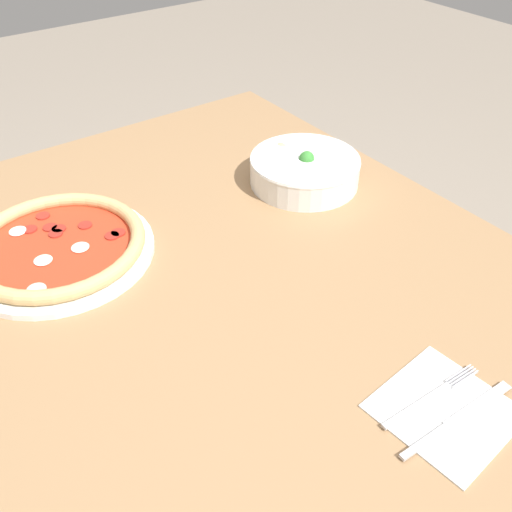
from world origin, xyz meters
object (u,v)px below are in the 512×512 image
(fork, at_px, (430,397))
(pizza, at_px, (57,246))
(bowl, at_px, (305,169))
(knife, at_px, (453,422))

(fork, bearing_deg, pizza, 117.72)
(bowl, relative_size, fork, 1.31)
(pizza, bearing_deg, fork, 25.73)
(knife, bearing_deg, pizza, 115.66)
(bowl, relative_size, knife, 1.13)
(pizza, xyz_separation_m, knife, (0.65, 0.28, -0.01))
(fork, height_order, knife, same)
(pizza, height_order, fork, pizza)
(pizza, distance_m, fork, 0.67)
(pizza, xyz_separation_m, bowl, (0.07, 0.51, 0.02))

